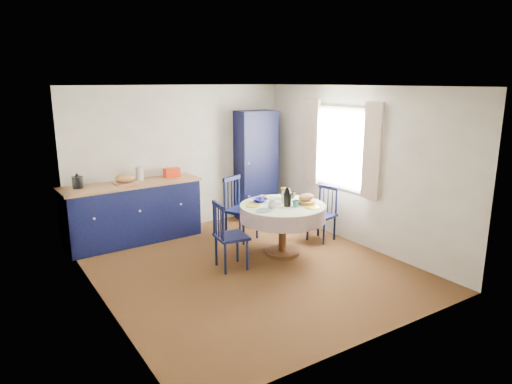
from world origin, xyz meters
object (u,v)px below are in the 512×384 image
chair_far (239,208)px  chair_right (323,213)px  pantry_cabinet (256,165)px  cobalt_bowl (260,200)px  mug_c (291,195)px  dining_table (283,213)px  kitchen_counter (133,211)px  mug_b (296,204)px  chair_left (229,235)px  mug_a (272,205)px  mug_d (263,198)px

chair_far → chair_right: 1.38m
pantry_cabinet → cobalt_bowl: size_ratio=9.02×
chair_right → mug_c: 0.71m
chair_far → dining_table: bearing=-99.8°
kitchen_counter → pantry_cabinet: (2.40, 0.04, 0.52)m
mug_b → cobalt_bowl: mug_b is taller
mug_b → cobalt_bowl: size_ratio=0.46×
dining_table → chair_left: (-0.96, -0.04, -0.16)m
chair_right → mug_a: chair_right is taller
chair_right → cobalt_bowl: (-1.14, 0.16, 0.35)m
mug_b → mug_d: (-0.20, 0.56, -0.01)m
pantry_cabinet → mug_d: pantry_cabinet is taller
mug_a → mug_c: size_ratio=1.01×
chair_far → mug_a: size_ratio=7.90×
chair_left → chair_far: size_ratio=0.92×
mug_b → kitchen_counter: bearing=132.2°
kitchen_counter → chair_far: bearing=-32.0°
pantry_cabinet → mug_c: bearing=-98.1°
chair_left → mug_d: 0.99m
dining_table → chair_right: 0.96m
chair_left → mug_a: (0.71, -0.02, 0.34)m
dining_table → chair_left: bearing=-177.6°
pantry_cabinet → dining_table: bearing=-105.9°
chair_left → cobalt_bowl: size_ratio=4.27×
chair_far → mug_a: chair_far is taller
dining_table → mug_b: (0.08, -0.19, 0.17)m
chair_far → mug_d: bearing=-103.6°
chair_far → chair_right: (1.13, -0.77, -0.08)m
mug_a → cobalt_bowl: mug_a is taller
mug_a → mug_d: mug_a is taller
pantry_cabinet → mug_b: (-0.60, -2.02, -0.20)m
chair_far → mug_b: 1.20m
chair_left → cobalt_bowl: (0.76, 0.37, 0.31)m
mug_d → cobalt_bowl: size_ratio=0.39×
pantry_cabinet → dining_table: size_ratio=1.59×
chair_right → mug_a: 1.26m
mug_b → mug_c: bearing=60.3°
mug_b → cobalt_bowl: 0.59m
chair_far → mug_c: (0.53, -0.70, 0.30)m
cobalt_bowl → dining_table: bearing=-57.6°
mug_c → cobalt_bowl: size_ratio=0.58×
cobalt_bowl → mug_d: bearing=25.1°
chair_far → mug_c: chair_far is taller
pantry_cabinet → mug_c: pantry_cabinet is taller
chair_far → chair_right: chair_far is taller
pantry_cabinet → mug_d: bearing=-114.1°
chair_right → mug_c: bearing=-111.3°
chair_right → mug_d: size_ratio=10.11×
pantry_cabinet → mug_a: 2.12m
kitchen_counter → pantry_cabinet: 2.46m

